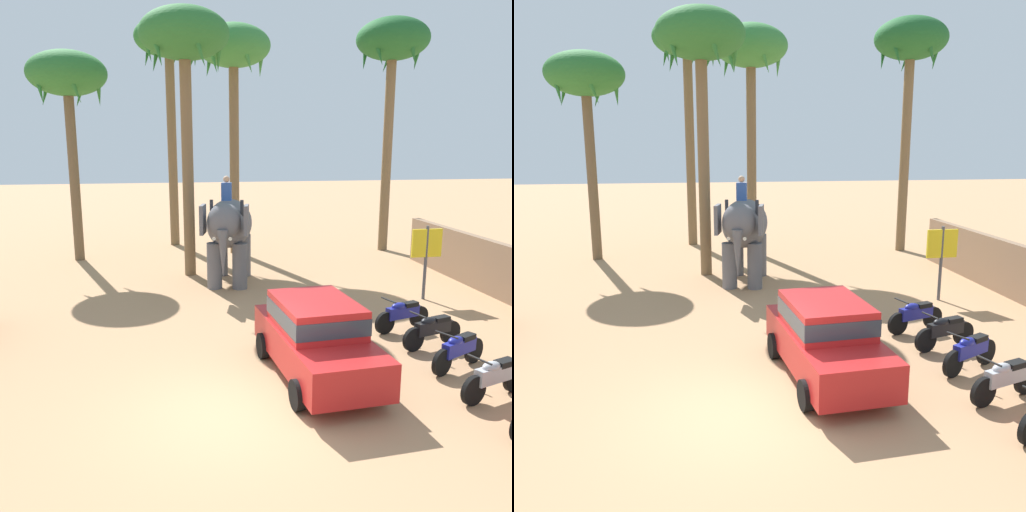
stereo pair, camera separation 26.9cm
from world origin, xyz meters
TOP-DOWN VIEW (x-y plane):
  - ground_plane at (0.00, 0.00)m, footprint 120.00×120.00m
  - car_sedan_foreground at (1.98, 1.28)m, footprint 2.11×4.22m
  - elephant_with_mahout at (1.10, 9.31)m, footprint 2.32×4.01m
  - motorcycle_mid_row at (5.18, -0.32)m, footprint 1.74×0.75m
  - motorcycle_fourth_in_row at (5.22, 1.08)m, footprint 1.66×0.92m
  - motorcycle_far_in_row at (5.28, 2.37)m, footprint 1.76×0.71m
  - motorcycle_end_of_row at (5.08, 3.63)m, footprint 1.75×0.74m
  - palm_tree_behind_elephant at (-0.21, 10.83)m, footprint 3.20×3.20m
  - palm_tree_near_hut at (9.01, 14.13)m, footprint 3.20×3.20m
  - palm_tree_left_of_road at (-4.82, 14.34)m, footprint 3.20×3.20m
  - palm_tree_far_back at (2.04, 14.69)m, footprint 3.20×3.20m
  - palm_tree_leaning_seaward at (-0.65, 17.14)m, footprint 3.20×3.20m
  - signboard_yellow at (7.05, 6.25)m, footprint 1.00×0.10m

SIDE VIEW (x-z plane):
  - ground_plane at x=0.00m, z-range 0.00..0.00m
  - motorcycle_mid_row at x=5.18m, z-range -0.01..0.93m
  - motorcycle_fourth_in_row at x=5.22m, z-range -0.01..0.93m
  - motorcycle_far_in_row at x=5.28m, z-range -0.01..0.93m
  - motorcycle_end_of_row at x=5.08m, z-range -0.01..0.93m
  - car_sedan_foreground at x=1.98m, z-range 0.08..1.78m
  - signboard_yellow at x=7.05m, z-range 0.49..2.89m
  - elephant_with_mahout at x=1.10m, z-range 0.05..3.93m
  - palm_tree_left_of_road at x=-4.82m, z-range 3.14..11.77m
  - palm_tree_behind_elephant at x=-0.21m, z-range 3.56..13.19m
  - palm_tree_far_back at x=2.04m, z-range 3.69..13.63m
  - palm_tree_near_hut at x=9.01m, z-range 3.85..14.18m
  - palm_tree_leaning_seaward at x=-0.65m, z-range 3.98..14.64m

